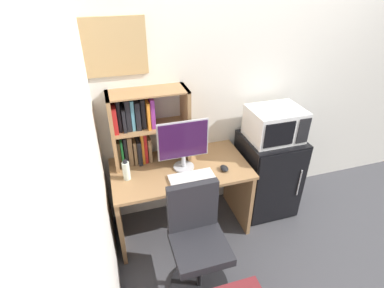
# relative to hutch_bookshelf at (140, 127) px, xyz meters

# --- Properties ---
(wall_back) EXTENTS (6.40, 0.04, 2.60)m
(wall_back) POSITION_rel_hutch_bookshelf_xyz_m (1.64, 0.14, 0.21)
(wall_back) COLOR silver
(wall_back) RESTS_ON ground_plane
(wall_left) EXTENTS (0.04, 4.40, 2.60)m
(wall_left) POSITION_rel_hutch_bookshelf_xyz_m (-0.38, -1.48, 0.21)
(wall_left) COLOR silver
(wall_left) RESTS_ON ground_plane
(desk) EXTENTS (1.24, 0.67, 0.74)m
(desk) POSITION_rel_hutch_bookshelf_xyz_m (0.31, -0.22, -0.57)
(desk) COLOR #997047
(desk) RESTS_ON ground_plane
(hutch_bookshelf) EXTENTS (0.69, 0.26, 0.68)m
(hutch_bookshelf) POSITION_rel_hutch_bookshelf_xyz_m (0.00, 0.00, 0.00)
(hutch_bookshelf) COLOR #997047
(hutch_bookshelf) RESTS_ON desk
(monitor) EXTENTS (0.45, 0.19, 0.47)m
(monitor) POSITION_rel_hutch_bookshelf_xyz_m (0.33, -0.23, -0.09)
(monitor) COLOR #B7B7BC
(monitor) RESTS_ON desk
(keyboard) EXTENTS (0.39, 0.15, 0.02)m
(keyboard) POSITION_rel_hutch_bookshelf_xyz_m (0.36, -0.40, -0.34)
(keyboard) COLOR silver
(keyboard) RESTS_ON desk
(computer_mouse) EXTENTS (0.07, 0.10, 0.04)m
(computer_mouse) POSITION_rel_hutch_bookshelf_xyz_m (0.67, -0.37, -0.33)
(computer_mouse) COLOR black
(computer_mouse) RESTS_ON desk
(water_bottle) EXTENTS (0.06, 0.06, 0.19)m
(water_bottle) POSITION_rel_hutch_bookshelf_xyz_m (-0.17, -0.25, -0.26)
(water_bottle) COLOR silver
(water_bottle) RESTS_ON desk
(mini_fridge) EXTENTS (0.56, 0.55, 0.86)m
(mini_fridge) POSITION_rel_hutch_bookshelf_xyz_m (1.25, -0.18, -0.66)
(mini_fridge) COLOR black
(mini_fridge) RESTS_ON ground_plane
(microwave) EXTENTS (0.50, 0.40, 0.31)m
(microwave) POSITION_rel_hutch_bookshelf_xyz_m (1.25, -0.18, -0.07)
(microwave) COLOR silver
(microwave) RESTS_ON mini_fridge
(desk_chair) EXTENTS (0.48, 0.48, 0.95)m
(desk_chair) POSITION_rel_hutch_bookshelf_xyz_m (0.27, -0.86, -0.66)
(desk_chair) COLOR black
(desk_chair) RESTS_ON ground_plane
(wall_corkboard) EXTENTS (0.61, 0.02, 0.46)m
(wall_corkboard) POSITION_rel_hutch_bookshelf_xyz_m (-0.17, 0.10, 0.67)
(wall_corkboard) COLOR tan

